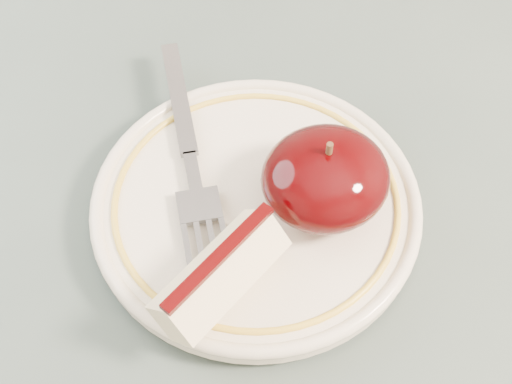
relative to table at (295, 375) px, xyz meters
name	(u,v)px	position (x,y,z in m)	size (l,w,h in m)	color
table	(295,375)	(0.00, 0.00, 0.00)	(0.90, 0.90, 0.75)	brown
plate	(256,205)	(0.00, 0.08, 0.10)	(0.21, 0.21, 0.02)	#EEE5C7
apple_half	(326,178)	(0.04, 0.06, 0.13)	(0.08, 0.08, 0.06)	black
apple_wedge	(220,274)	(-0.04, 0.03, 0.12)	(0.09, 0.07, 0.04)	beige
fork	(190,156)	(-0.02, 0.13, 0.11)	(0.06, 0.20, 0.00)	gray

